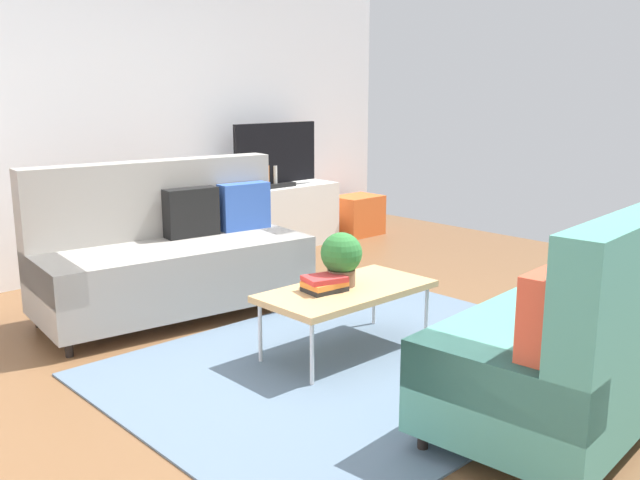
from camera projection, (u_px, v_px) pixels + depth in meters
name	position (u px, v px, depth m)	size (l,w,h in m)	color
ground_plane	(334.00, 350.00, 4.40)	(7.68, 7.68, 0.00)	brown
wall_far	(113.00, 108.00, 6.09)	(6.40, 0.12, 2.90)	silver
area_rug	(364.00, 362.00, 4.19)	(2.90, 2.20, 0.01)	slate
couch_beige	(172.00, 254.00, 5.03)	(1.98, 1.05, 1.10)	gray
couch_green	(592.00, 332.00, 3.45)	(1.97, 1.01, 1.10)	teal
coffee_table	(347.00, 292.00, 4.28)	(1.10, 0.56, 0.42)	tan
tv_console	(275.00, 218.00, 7.11)	(1.40, 0.44, 0.64)	silver
tv	(276.00, 156.00, 6.96)	(1.00, 0.20, 0.64)	black
storage_trunk	(357.00, 215.00, 7.80)	(0.52, 0.40, 0.44)	orange
potted_plant	(341.00, 257.00, 4.29)	(0.26, 0.26, 0.34)	brown
table_book_0	(325.00, 289.00, 4.20)	(0.24, 0.18, 0.03)	#262626
table_book_1	(325.00, 284.00, 4.20)	(0.24, 0.18, 0.03)	orange
table_book_2	(325.00, 279.00, 4.19)	(0.24, 0.18, 0.03)	red
vase_0	(225.00, 183.00, 6.68)	(0.13, 0.13, 0.17)	#4C72B2
vase_1	(241.00, 180.00, 6.80)	(0.09, 0.09, 0.19)	#B24C4C
bottle_0	(258.00, 180.00, 6.84)	(0.05, 0.05, 0.18)	#3F8C4C
bottle_1	(266.00, 177.00, 6.90)	(0.06, 0.06, 0.23)	orange
bottle_2	(275.00, 176.00, 6.97)	(0.05, 0.05, 0.22)	silver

